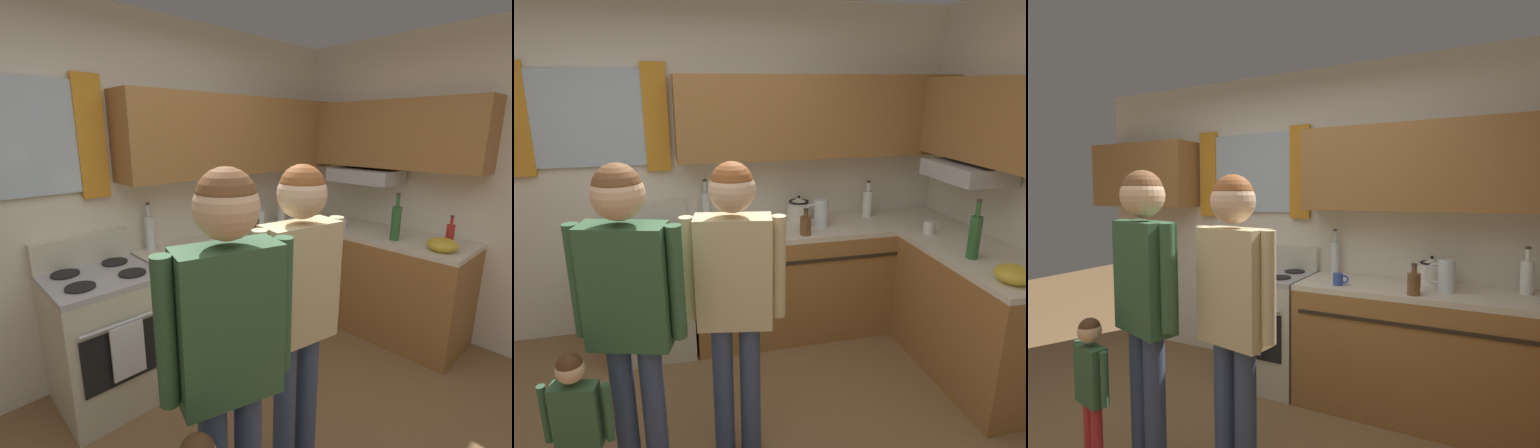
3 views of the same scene
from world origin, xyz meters
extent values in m
cube|color=silver|center=(0.00, 1.90, 1.30)|extent=(4.60, 0.10, 2.60)
cube|color=silver|center=(-0.56, 1.83, 1.74)|extent=(0.78, 0.03, 0.70)
cube|color=orange|center=(-1.04, 1.82, 1.74)|extent=(0.18, 0.04, 0.80)
cube|color=orange|center=(-0.08, 1.82, 1.74)|extent=(0.18, 0.04, 0.80)
cube|color=#9E6B38|center=(-1.73, 1.69, 1.74)|extent=(1.13, 0.32, 0.62)
cube|color=#9E6B38|center=(1.18, 1.69, 1.74)|extent=(2.25, 0.32, 0.62)
cube|color=#9E6B38|center=(1.21, 1.54, 0.43)|extent=(2.18, 0.62, 0.86)
cube|color=beige|center=(1.21, 1.54, 0.88)|extent=(2.18, 0.62, 0.04)
cube|color=#2D2319|center=(1.21, 1.23, 0.72)|extent=(2.06, 0.01, 0.02)
cube|color=beige|center=(-0.22, 1.54, 0.43)|extent=(0.63, 0.62, 0.86)
cube|color=black|center=(-0.22, 1.23, 0.48)|extent=(0.51, 0.01, 0.36)
cylinder|color=#ADADB2|center=(-0.22, 1.20, 0.70)|extent=(0.51, 0.02, 0.02)
cube|color=#ADADB2|center=(-0.22, 1.54, 0.88)|extent=(0.63, 0.62, 0.04)
cube|color=beige|center=(-0.22, 1.81, 1.00)|extent=(0.63, 0.08, 0.20)
cylinder|color=black|center=(-0.38, 1.40, 0.91)|extent=(0.17, 0.17, 0.01)
cylinder|color=black|center=(-0.06, 1.40, 0.91)|extent=(0.17, 0.17, 0.01)
cylinder|color=black|center=(-0.38, 1.68, 0.91)|extent=(0.17, 0.17, 0.01)
cylinder|color=black|center=(-0.06, 1.68, 0.91)|extent=(0.17, 0.17, 0.01)
cube|color=silver|center=(-0.22, 1.19, 0.52)|extent=(0.20, 0.02, 0.34)
cylinder|color=silver|center=(0.26, 1.77, 1.03)|extent=(0.07, 0.07, 0.26)
cylinder|color=silver|center=(0.26, 1.77, 1.21)|extent=(0.03, 0.03, 0.09)
cylinder|color=#3F382D|center=(0.26, 1.77, 1.26)|extent=(0.03, 0.03, 0.02)
cylinder|color=brown|center=(0.95, 1.32, 0.97)|extent=(0.08, 0.08, 0.14)
cylinder|color=brown|center=(0.95, 1.32, 1.06)|extent=(0.03, 0.03, 0.05)
cylinder|color=#3F382D|center=(0.95, 1.32, 1.10)|extent=(0.04, 0.04, 0.02)
cylinder|color=white|center=(1.61, 1.66, 1.01)|extent=(0.08, 0.08, 0.22)
cylinder|color=white|center=(1.61, 1.66, 1.16)|extent=(0.03, 0.03, 0.08)
cylinder|color=#3F382D|center=(1.61, 1.66, 1.21)|extent=(0.03, 0.03, 0.02)
cylinder|color=#2D479E|center=(0.42, 1.37, 0.94)|extent=(0.07, 0.07, 0.08)
torus|color=#2D479E|center=(0.47, 1.37, 0.95)|extent=(0.06, 0.01, 0.06)
cylinder|color=silver|center=(1.02, 1.71, 0.97)|extent=(0.20, 0.20, 0.14)
cone|color=silver|center=(1.02, 1.71, 1.06)|extent=(0.18, 0.18, 0.05)
sphere|color=black|center=(1.02, 1.71, 1.09)|extent=(0.02, 0.02, 0.02)
cone|color=silver|center=(1.15, 1.71, 1.00)|extent=(0.09, 0.04, 0.07)
torus|color=black|center=(1.02, 1.71, 1.05)|extent=(0.17, 0.17, 0.02)
cylinder|color=silver|center=(1.14, 1.49, 1.01)|extent=(0.11, 0.11, 0.22)
torus|color=silver|center=(1.07, 1.49, 1.02)|extent=(0.14, 0.02, 0.14)
cylinder|color=#38476B|center=(-0.18, 0.18, 0.41)|extent=(0.11, 0.11, 0.83)
cylinder|color=#38476B|center=(-0.32, 0.22, 0.41)|extent=(0.11, 0.11, 0.83)
cube|color=#335938|center=(-0.25, 0.20, 1.12)|extent=(0.41, 0.26, 0.58)
cylinder|color=#335938|center=(-0.03, 0.13, 1.14)|extent=(0.07, 0.07, 0.54)
cylinder|color=#335938|center=(-0.46, 0.26, 1.14)|extent=(0.07, 0.07, 0.54)
sphere|color=#DBAD84|center=(-0.25, 0.20, 1.54)|extent=(0.23, 0.23, 0.23)
sphere|color=brown|center=(-0.25, 0.20, 1.57)|extent=(0.21, 0.21, 0.21)
cylinder|color=#38476B|center=(0.32, 0.28, 0.41)|extent=(0.11, 0.11, 0.81)
cylinder|color=#38476B|center=(0.18, 0.30, 0.41)|extent=(0.11, 0.11, 0.81)
cube|color=#D1BC8C|center=(0.25, 0.29, 1.10)|extent=(0.39, 0.22, 0.57)
cylinder|color=#D1BC8C|center=(0.47, 0.25, 1.12)|extent=(0.07, 0.07, 0.53)
cylinder|color=#D1BC8C|center=(0.03, 0.33, 1.12)|extent=(0.07, 0.07, 0.53)
sphere|color=beige|center=(0.25, 0.29, 1.52)|extent=(0.22, 0.22, 0.22)
sphere|color=brown|center=(0.25, 0.29, 1.55)|extent=(0.21, 0.21, 0.21)
cylinder|color=red|center=(-0.46, 0.04, 0.22)|extent=(0.06, 0.06, 0.44)
cylinder|color=red|center=(-0.54, 0.05, 0.22)|extent=(0.06, 0.06, 0.44)
cube|color=#335938|center=(-0.50, 0.05, 0.60)|extent=(0.21, 0.12, 0.31)
cylinder|color=#335938|center=(-0.36, 0.02, 0.61)|extent=(0.04, 0.04, 0.29)
cylinder|color=#335938|center=(-0.63, 0.07, 0.61)|extent=(0.04, 0.04, 0.29)
sphere|color=#DBAD84|center=(-0.50, 0.05, 0.83)|extent=(0.12, 0.12, 0.12)
sphere|color=#4C2D19|center=(-0.50, 0.05, 0.85)|extent=(0.11, 0.11, 0.11)
camera|label=1|loc=(-0.99, -0.73, 1.79)|focal=25.81mm
camera|label=2|loc=(-0.06, -1.75, 1.99)|focal=31.77mm
camera|label=3|loc=(1.34, -1.36, 1.55)|focal=28.34mm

